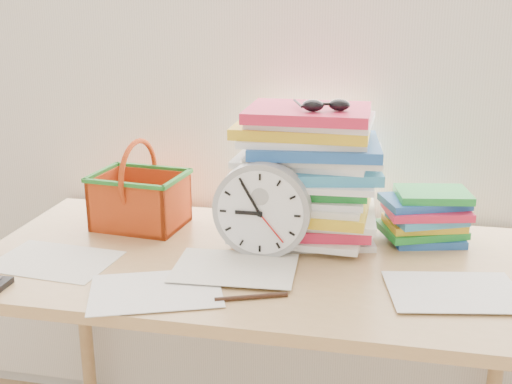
% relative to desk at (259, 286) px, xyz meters
% --- Properties ---
extents(curtain, '(2.40, 0.01, 2.50)m').
position_rel_desk_xyz_m(curtain, '(0.00, 0.38, 0.62)').
color(curtain, white).
rests_on(curtain, room_shell).
extents(desk, '(1.40, 0.70, 0.75)m').
position_rel_desk_xyz_m(desk, '(0.00, 0.00, 0.00)').
color(desk, tan).
rests_on(desk, ground).
extents(paper_stack, '(0.39, 0.33, 0.35)m').
position_rel_desk_xyz_m(paper_stack, '(0.10, 0.18, 0.25)').
color(paper_stack, white).
rests_on(paper_stack, desk).
extents(clock, '(0.24, 0.05, 0.24)m').
position_rel_desk_xyz_m(clock, '(0.00, 0.02, 0.20)').
color(clock, '#9F9F9F').
rests_on(clock, desk).
extents(sunglasses, '(0.16, 0.15, 0.03)m').
position_rel_desk_xyz_m(sunglasses, '(0.14, 0.12, 0.44)').
color(sunglasses, black).
rests_on(sunglasses, paper_stack).
extents(book_stack, '(0.28, 0.24, 0.14)m').
position_rel_desk_xyz_m(book_stack, '(0.41, 0.20, 0.14)').
color(book_stack, white).
rests_on(book_stack, desk).
extents(basket, '(0.26, 0.22, 0.24)m').
position_rel_desk_xyz_m(basket, '(-0.37, 0.16, 0.20)').
color(basket, '#D24814').
rests_on(basket, desk).
extents(pen, '(0.15, 0.07, 0.01)m').
position_rel_desk_xyz_m(pen, '(0.03, -0.22, 0.08)').
color(pen, black).
rests_on(pen, desk).
extents(scattered_papers, '(1.26, 0.42, 0.02)m').
position_rel_desk_xyz_m(scattered_papers, '(0.00, 0.00, 0.08)').
color(scattered_papers, white).
rests_on(scattered_papers, desk).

